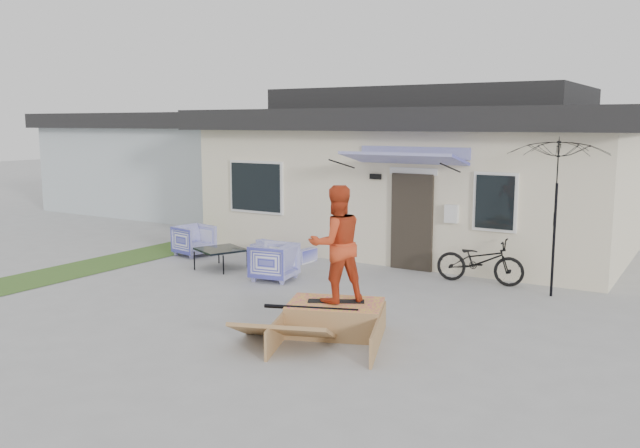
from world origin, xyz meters
The scene contains 13 objects.
ground centered at (0.00, 0.00, 0.00)m, with size 90.00×90.00×0.00m, color #9E9E9E.
grass_strip centered at (-5.20, 2.00, 0.00)m, with size 1.40×8.00×0.01m, color #395E25.
house centered at (0.00, 7.99, 1.94)m, with size 10.80×8.49×4.10m.
neighbor_house centered at (-10.50, 10.00, 1.78)m, with size 8.60×7.60×3.50m.
loveseat centered at (-2.02, 3.92, 0.30)m, with size 1.55×0.46×0.61m, color #3638AF.
armchair_left centered at (-4.10, 3.15, 0.41)m, with size 0.79×0.74×0.82m, color #3638AF.
armchair_right centered at (-0.99, 2.11, 0.42)m, with size 0.81×0.76×0.84m, color #3638AF.
coffee_table centered at (-2.60, 2.36, 0.23)m, with size 0.91×0.91×0.45m, color black.
bicycle centered at (2.67, 4.03, 0.56)m, with size 0.61×1.74×1.11m, color black.
patio_umbrella centered at (4.12, 3.76, 1.75)m, with size 2.13×2.03×2.20m.
skate_ramp centered at (1.82, -0.21, 0.24)m, with size 1.41×1.88×0.47m, color #9D7244, non-canonical shape.
skateboard centered at (1.80, -0.17, 0.50)m, with size 0.86×0.21×0.05m, color black.
skater centered at (1.80, -0.17, 1.41)m, with size 0.87×0.67×1.77m, color red.
Camera 1 is at (6.70, -8.61, 3.17)m, focal length 37.07 mm.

